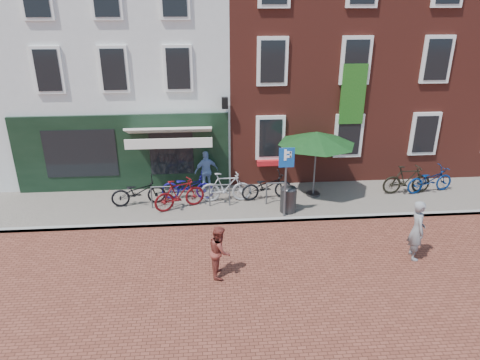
{
  "coord_description": "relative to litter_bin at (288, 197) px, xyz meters",
  "views": [
    {
      "loc": [
        -1.95,
        -13.05,
        7.14
      ],
      "look_at": [
        -0.81,
        0.87,
        1.2
      ],
      "focal_mm": 33.68,
      "sensor_mm": 36.0,
      "label": 1
    }
  ],
  "objects": [
    {
      "name": "bicycle_3",
      "position": [
        -2.07,
        0.98,
        0.03
      ],
      "size": [
        1.83,
        0.53,
        1.1
      ],
      "primitive_type": "imported",
      "rotation": [
        0.0,
        0.0,
        1.56
      ],
      "color": "#A1A1A3",
      "rests_on": "sidewalk"
    },
    {
      "name": "building_brick_mid",
      "position": [
        1.19,
        6.41,
        4.38
      ],
      "size": [
        6.0,
        8.0,
        10.0
      ],
      "primitive_type": "cube",
      "color": "maroon",
      "rests_on": "ground"
    },
    {
      "name": "bicycle_0",
      "position": [
        -5.15,
        0.94,
        -0.03
      ],
      "size": [
        1.96,
        0.97,
        0.99
      ],
      "primitive_type": "imported",
      "rotation": [
        0.0,
        0.0,
        1.74
      ],
      "color": "black",
      "rests_on": "sidewalk"
    },
    {
      "name": "litter_bin",
      "position": [
        0.0,
        0.0,
        0.0
      ],
      "size": [
        0.55,
        0.55,
        1.01
      ],
      "color": "#313033",
      "rests_on": "sidewalk"
    },
    {
      "name": "bicycle_2",
      "position": [
        -3.44,
        1.29,
        -0.03
      ],
      "size": [
        1.93,
        0.82,
        0.99
      ],
      "primitive_type": "imported",
      "rotation": [
        0.0,
        0.0,
        1.48
      ],
      "color": "navy",
      "rests_on": "sidewalk"
    },
    {
      "name": "parasol",
      "position": [
        1.17,
        1.23,
        1.78
      ],
      "size": [
        2.76,
        2.76,
        2.54
      ],
      "color": "#4C4C4F",
      "rests_on": "sidewalk"
    },
    {
      "name": "bicycle_5",
      "position": [
        4.64,
        1.1,
        0.03
      ],
      "size": [
        1.83,
        0.55,
        1.1
      ],
      "primitive_type": "imported",
      "rotation": [
        0.0,
        0.0,
        1.59
      ],
      "color": "black",
      "rests_on": "sidewalk"
    },
    {
      "name": "parking_sign",
      "position": [
        -0.19,
        -0.35,
        1.13
      ],
      "size": [
        0.5,
        0.08,
        2.43
      ],
      "color": "#4C4C4F",
      "rests_on": "sidewalk"
    },
    {
      "name": "woman",
      "position": [
        3.12,
        -2.99,
        0.27
      ],
      "size": [
        0.5,
        0.7,
        1.79
      ],
      "primitive_type": "imported",
      "rotation": [
        0.0,
        0.0,
        1.45
      ],
      "color": "gray",
      "rests_on": "ground"
    },
    {
      "name": "building_stucco",
      "position": [
        -5.81,
        6.41,
        3.88
      ],
      "size": [
        8.0,
        8.0,
        9.0
      ],
      "primitive_type": "cube",
      "color": "silver",
      "rests_on": "ground"
    },
    {
      "name": "boy",
      "position": [
        -2.47,
        -3.38,
        0.1
      ],
      "size": [
        0.56,
        0.72,
        1.45
      ],
      "primitive_type": "imported",
      "rotation": [
        0.0,
        0.0,
        1.55
      ],
      "color": "brown",
      "rests_on": "ground"
    },
    {
      "name": "bicycle_6",
      "position": [
        5.56,
        1.16,
        -0.03
      ],
      "size": [
        1.97,
        1.0,
        0.99
      ],
      "primitive_type": "imported",
      "rotation": [
        0.0,
        0.0,
        1.76
      ],
      "color": "navy",
      "rests_on": "sidewalk"
    },
    {
      "name": "sidewalk",
      "position": [
        0.19,
        0.91,
        -0.57
      ],
      "size": [
        24.0,
        3.0,
        0.1
      ],
      "primitive_type": "cube",
      "color": "slate",
      "rests_on": "ground"
    },
    {
      "name": "building_brick_right",
      "position": [
        7.19,
        6.41,
        4.38
      ],
      "size": [
        6.0,
        8.0,
        10.0
      ],
      "primitive_type": "cube",
      "color": "maroon",
      "rests_on": "ground"
    },
    {
      "name": "bicycle_4",
      "position": [
        -0.59,
        1.07,
        -0.03
      ],
      "size": [
        1.97,
        0.98,
        0.99
      ],
      "primitive_type": "imported",
      "rotation": [
        0.0,
        0.0,
        1.75
      ],
      "color": "black",
      "rests_on": "sidewalk"
    },
    {
      "name": "ground",
      "position": [
        -0.81,
        -0.59,
        -0.62
      ],
      "size": [
        80.0,
        80.0,
        0.0
      ],
      "primitive_type": "plane",
      "color": "brown"
    },
    {
      "name": "bicycle_1",
      "position": [
        -3.7,
        0.52,
        0.03
      ],
      "size": [
        1.88,
        1.19,
        1.1
      ],
      "primitive_type": "imported",
      "rotation": [
        0.0,
        0.0,
        1.97
      ],
      "color": "#620B0E",
      "rests_on": "sidewalk"
    },
    {
      "name": "cafe_person",
      "position": [
        -2.75,
        2.01,
        0.26
      ],
      "size": [
        0.98,
        0.64,
        1.55
      ],
      "primitive_type": "imported",
      "rotation": [
        0.0,
        0.0,
        3.45
      ],
      "color": "#7F9CD0",
      "rests_on": "sidewalk"
    }
  ]
}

